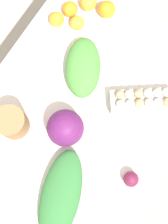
{
  "coord_description": "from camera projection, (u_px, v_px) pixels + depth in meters",
  "views": [
    {
      "loc": [
        -0.25,
        -0.16,
        2.12
      ],
      "look_at": [
        0.0,
        0.0,
        0.8
      ],
      "focal_mm": 50.0,
      "sensor_mm": 36.0,
      "label": 1
    }
  ],
  "objects": [
    {
      "name": "beet_root",
      "position": [
        131.0,
        179.0,
        1.28
      ],
      "size": [
        0.06,
        0.06,
        0.06
      ],
      "primitive_type": "sphere",
      "color": "maroon",
      "rests_on": "dining_table"
    },
    {
      "name": "egg_carton",
      "position": [
        143.0,
        100.0,
        1.34
      ],
      "size": [
        0.24,
        0.28,
        0.09
      ],
      "rotation": [
        0.0,
        0.0,
        2.18
      ],
      "color": "#A8A8A3",
      "rests_on": "dining_table"
    },
    {
      "name": "orange_3",
      "position": [
        107.0,
        9.0,
        1.44
      ],
      "size": [
        0.08,
        0.08,
        0.08
      ],
      "primitive_type": "sphere",
      "color": "orange",
      "rests_on": "dining_table"
    },
    {
      "name": "orange_4",
      "position": [
        77.0,
        23.0,
        1.43
      ],
      "size": [
        0.07,
        0.07,
        0.07
      ],
      "primitive_type": "sphere",
      "color": "#F9A833",
      "rests_on": "dining_table"
    },
    {
      "name": "ground_plane",
      "position": [
        84.0,
        138.0,
        2.13
      ],
      "size": [
        8.0,
        8.0,
        0.0
      ],
      "primitive_type": "plane",
      "color": "#B2A899"
    },
    {
      "name": "orange_5",
      "position": [
        56.0,
        19.0,
        1.43
      ],
      "size": [
        0.07,
        0.07,
        0.07
      ],
      "primitive_type": "sphere",
      "color": "orange",
      "rests_on": "dining_table"
    },
    {
      "name": "dining_table",
      "position": [
        84.0,
        118.0,
        1.49
      ],
      "size": [
        1.15,
        0.89,
        0.78
      ],
      "color": "silver",
      "rests_on": "ground_plane"
    },
    {
      "name": "orange_0",
      "position": [
        70.0,
        9.0,
        1.45
      ],
      "size": [
        0.07,
        0.07,
        0.07
      ],
      "primitive_type": "sphere",
      "color": "orange",
      "rests_on": "dining_table"
    },
    {
      "name": "greens_bunch_dandelion",
      "position": [
        61.0,
        196.0,
        1.26
      ],
      "size": [
        0.41,
        0.28,
        0.08
      ],
      "primitive_type": "ellipsoid",
      "rotation": [
        0.0,
        0.0,
        0.34
      ],
      "color": "#337538",
      "rests_on": "dining_table"
    },
    {
      "name": "cabbage_purple",
      "position": [
        65.0,
        128.0,
        1.28
      ],
      "size": [
        0.16,
        0.16,
        0.16
      ],
      "primitive_type": "sphere",
      "color": "#601E5B",
      "rests_on": "dining_table"
    },
    {
      "name": "greens_bunch_beet_tops",
      "position": [
        83.0,
        67.0,
        1.37
      ],
      "size": [
        0.32,
        0.27,
        0.1
      ],
      "primitive_type": "ellipsoid",
      "rotation": [
        0.0,
        0.0,
        3.65
      ],
      "color": "#4C933D",
      "rests_on": "dining_table"
    },
    {
      "name": "paper_bag",
      "position": [
        12.0,
        123.0,
        1.3
      ],
      "size": [
        0.13,
        0.13,
        0.13
      ],
      "primitive_type": "cylinder",
      "color": "#997047",
      "rests_on": "dining_table"
    },
    {
      "name": "orange_1",
      "position": [
        88.0,
        2.0,
        1.45
      ],
      "size": [
        0.08,
        0.08,
        0.08
      ],
      "primitive_type": "sphere",
      "color": "#F9A833",
      "rests_on": "dining_table"
    }
  ]
}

